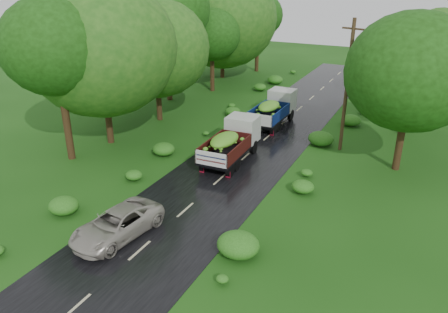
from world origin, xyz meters
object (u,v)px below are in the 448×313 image
Objects in this scene: truck_far at (274,108)px; truck_near at (232,140)px; car at (117,224)px; utility_pole at (347,86)px.

truck_near is at bearing -88.80° from truck_far.
utility_pole is at bearing 73.52° from car.
truck_near is 10.64m from car.
truck_near is 8.00m from truck_far.
car is (-0.99, -10.56, -0.72)m from truck_near.
car is at bearing -92.01° from truck_far.
utility_pole is at bearing -25.93° from truck_far.
truck_near is 8.40m from utility_pole.
truck_far is 0.66× the size of utility_pole.
truck_far is 18.60m from car.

